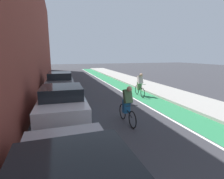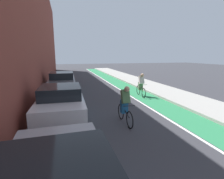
{
  "view_description": "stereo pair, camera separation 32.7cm",
  "coord_description": "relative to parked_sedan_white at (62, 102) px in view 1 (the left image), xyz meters",
  "views": [
    {
      "loc": [
        -2.73,
        1.44,
        2.84
      ],
      "look_at": [
        0.15,
        10.66,
        0.9
      ],
      "focal_mm": 27.7,
      "sensor_mm": 36.0,
      "label": 1
    },
    {
      "loc": [
        -2.42,
        1.35,
        2.84
      ],
      "look_at": [
        0.15,
        10.66,
        0.9
      ],
      "focal_mm": 27.7,
      "sensor_mm": 36.0,
      "label": 2
    }
  ],
  "objects": [
    {
      "name": "cyclist_mid",
      "position": [
        2.56,
        -1.32,
        0.02
      ],
      "size": [
        0.48,
        1.74,
        1.63
      ],
      "color": "black",
      "rests_on": "ground"
    },
    {
      "name": "ground_plane",
      "position": [
        2.63,
        6.39,
        -0.79
      ],
      "size": [
        86.07,
        86.07,
        0.0
      ],
      "primitive_type": "plane",
      "color": "#38383D"
    },
    {
      "name": "parked_sedan_gray",
      "position": [
        -0.0,
        6.28,
        0.0
      ],
      "size": [
        2.12,
        4.63,
        1.53
      ],
      "color": "#595B60",
      "rests_on": "ground"
    },
    {
      "name": "sidewalk_right",
      "position": [
        7.7,
        8.39,
        -0.72
      ],
      "size": [
        2.78,
        39.12,
        0.14
      ],
      "primitive_type": "cube",
      "color": "#A8A59E",
      "rests_on": "ground"
    },
    {
      "name": "lane_divider_stripe",
      "position": [
        4.61,
        8.39,
        -0.79
      ],
      "size": [
        0.12,
        39.12,
        0.0
      ],
      "primitive_type": "cube",
      "color": "white",
      "rests_on": "ground"
    },
    {
      "name": "cyclist_trailing",
      "position": [
        5.29,
        3.02,
        0.06
      ],
      "size": [
        0.48,
        1.72,
        1.62
      ],
      "color": "black",
      "rests_on": "ground"
    },
    {
      "name": "building_facade_left",
      "position": [
        -2.85,
        8.39,
        4.54
      ],
      "size": [
        3.0,
        39.12,
        10.65
      ],
      "color": "brown",
      "rests_on": "ground"
    },
    {
      "name": "parked_sedan_white",
      "position": [
        0.0,
        0.0,
        0.0
      ],
      "size": [
        2.09,
        4.48,
        1.53
      ],
      "color": "silver",
      "rests_on": "ground"
    },
    {
      "name": "bike_lane_paint",
      "position": [
        5.51,
        8.39,
        -0.79
      ],
      "size": [
        1.6,
        39.12,
        0.0
      ],
      "primitive_type": "cube",
      "color": "#2D8451",
      "rests_on": "ground"
    }
  ]
}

